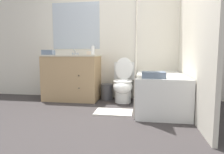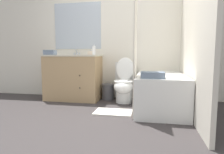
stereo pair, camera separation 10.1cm
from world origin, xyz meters
TOP-DOWN VIEW (x-y plane):
  - ground_plane at (0.00, 0.00)m, footprint 14.00×14.00m
  - wall_back at (-0.01, 1.59)m, footprint 8.00×0.06m
  - wall_right at (1.31, 0.78)m, footprint 0.05×2.57m
  - vanity_cabinet at (-0.75, 1.28)m, footprint 1.06×0.61m
  - sink_faucet at (-0.75, 1.49)m, footprint 0.14×0.12m
  - toilet at (0.26, 1.23)m, footprint 0.38×0.64m
  - bathtub at (0.90, 0.86)m, footprint 0.75×1.41m
  - shower_curtain at (0.51, 0.47)m, footprint 0.01×0.46m
  - wastebasket at (-0.08, 1.38)m, footprint 0.24×0.24m
  - tissue_box at (-0.39, 1.32)m, footprint 0.13×0.11m
  - soap_dispenser at (-0.33, 1.29)m, footprint 0.07×0.07m
  - hand_towel_folded at (-1.14, 1.09)m, footprint 0.21×0.14m
  - bath_towel_folded at (0.76, 0.35)m, footprint 0.32×0.22m
  - bath_mat at (0.18, 0.52)m, footprint 0.57×0.37m

SIDE VIEW (x-z plane):
  - ground_plane at x=0.00m, z-range 0.00..0.00m
  - bath_mat at x=0.18m, z-range 0.00..0.02m
  - wastebasket at x=-0.08m, z-range 0.00..0.31m
  - bathtub at x=0.90m, z-range 0.00..0.57m
  - toilet at x=0.26m, z-range -0.07..0.76m
  - vanity_cabinet at x=-0.75m, z-range 0.01..0.89m
  - bath_towel_folded at x=0.76m, z-range 0.57..0.65m
  - sink_faucet at x=-0.75m, z-range 0.85..0.98m
  - tissue_box at x=-0.39m, z-range 0.87..0.97m
  - hand_towel_folded at x=-1.14m, z-range 0.88..0.97m
  - soap_dispenser at x=-0.33m, z-range 0.87..1.06m
  - shower_curtain at x=0.51m, z-range 0.00..1.99m
  - wall_right at x=1.31m, z-range 0.00..2.50m
  - wall_back at x=-0.01m, z-range 0.00..2.50m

